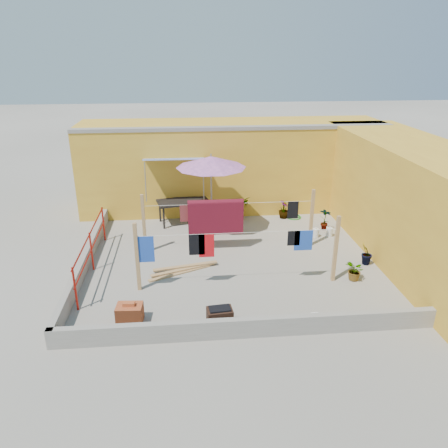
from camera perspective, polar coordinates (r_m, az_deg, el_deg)
The scene contains 21 objects.
ground at distance 12.57m, azimuth 1.04°, elevation -4.76°, with size 80.00×80.00×0.00m, color #9E998E.
wall_back at distance 16.45m, azimuth 0.99°, elevation 7.70°, with size 11.00×3.27×3.21m.
wall_right at distance 13.52m, azimuth 23.58°, elevation 2.64°, with size 2.40×9.00×3.20m, color gold.
parapet_front at distance 9.40m, azimuth 3.54°, elevation -13.32°, with size 8.30×0.16×0.44m, color gray.
parapet_left at distance 12.72m, azimuth -17.60°, elevation -4.43°, with size 0.16×7.30×0.44m, color gray.
red_railing at distance 12.28m, azimuth -17.00°, elevation -2.72°, with size 0.05×4.20×1.10m.
clothesline_rig at distance 12.61m, azimuth -0.74°, elevation 0.37°, with size 5.09×2.35×1.80m.
patio_umbrella at distance 13.65m, azimuth -1.70°, elevation 8.05°, with size 2.78×2.78×2.65m.
outdoor_table at distance 15.08m, azimuth -5.37°, elevation 2.80°, with size 1.87×1.23×0.81m.
brick_stack at distance 10.04m, azimuth -12.21°, elevation -11.34°, with size 0.60×0.45×0.50m.
lumber_pile at distance 11.99m, azimuth -5.41°, elevation -5.93°, with size 1.88×0.91×0.12m.
brazier at distance 9.64m, azimuth -0.55°, elevation -12.16°, with size 0.58×0.41×0.49m.
white_basin at distance 10.13m, azimuth 12.07°, elevation -12.14°, with size 0.53×0.53×0.09m.
water_jug_a at distance 14.35m, azimuth 11.89°, elevation -1.13°, with size 0.21×0.21×0.32m.
water_jug_b at distance 14.50m, azimuth 13.59°, elevation -1.02°, with size 0.21×0.21×0.33m.
green_hose at distance 15.89m, azimuth 9.08°, elevation 0.96°, with size 0.54×0.54×0.08m.
plant_back_a at distance 15.39m, azimuth 1.81°, elevation 2.08°, with size 0.77×0.67×0.86m, color #265F1B.
plant_back_b at distance 15.71m, azimuth 7.80°, elevation 1.89°, with size 0.36×0.36×0.64m, color #265F1B.
plant_right_a at distance 14.92m, azimuth 13.05°, elevation 0.65°, with size 0.40×0.27×0.76m, color #265F1B.
plant_right_b at distance 12.82m, azimuth 18.08°, elevation -3.72°, with size 0.37×0.29×0.66m, color #265F1B.
plant_right_c at distance 11.90m, azimuth 16.77°, elevation -5.88°, with size 0.50×0.43×0.56m, color #265F1B.
Camera 1 is at (-1.28, -11.16, 5.63)m, focal length 35.00 mm.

